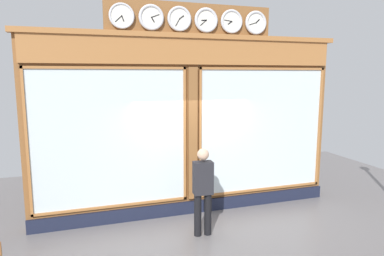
{
  "coord_description": "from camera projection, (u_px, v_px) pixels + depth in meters",
  "views": [
    {
      "loc": [
        2.24,
        6.89,
        3.03
      ],
      "look_at": [
        0.0,
        0.0,
        1.91
      ],
      "focal_mm": 32.09,
      "sensor_mm": 36.0,
      "label": 1
    }
  ],
  "objects": [
    {
      "name": "shop_facade",
      "position": [
        190.0,
        123.0,
        7.43
      ],
      "size": [
        6.83,
        0.42,
        4.48
      ],
      "color": "brown",
      "rests_on": "ground_plane"
    },
    {
      "name": "pedestrian",
      "position": [
        203.0,
        188.0,
        6.42
      ],
      "size": [
        0.37,
        0.25,
        1.69
      ],
      "color": "black",
      "rests_on": "ground_plane"
    }
  ]
}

